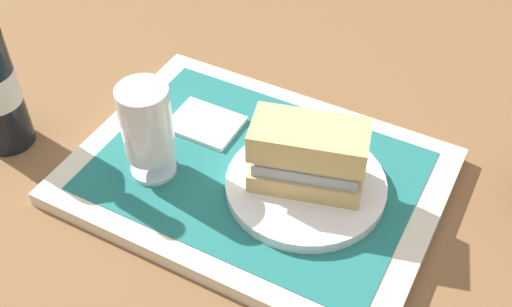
% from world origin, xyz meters
% --- Properties ---
extents(ground_plane, '(3.00, 3.00, 0.00)m').
position_xyz_m(ground_plane, '(0.00, 0.00, 0.00)').
color(ground_plane, brown).
extents(tray, '(0.44, 0.32, 0.02)m').
position_xyz_m(tray, '(0.00, 0.00, 0.01)').
color(tray, beige).
rests_on(tray, ground_plane).
extents(placemat, '(0.38, 0.27, 0.00)m').
position_xyz_m(placemat, '(0.00, 0.00, 0.02)').
color(placemat, '#1E6B66').
rests_on(placemat, tray).
extents(plate, '(0.19, 0.19, 0.01)m').
position_xyz_m(plate, '(-0.07, 0.00, 0.03)').
color(plate, white).
rests_on(plate, placemat).
extents(sandwich, '(0.14, 0.10, 0.08)m').
position_xyz_m(sandwich, '(-0.06, 0.00, 0.08)').
color(sandwich, tan).
rests_on(sandwich, plate).
extents(beer_glass, '(0.06, 0.06, 0.12)m').
position_xyz_m(beer_glass, '(0.11, 0.06, 0.09)').
color(beer_glass, silver).
rests_on(beer_glass, placemat).
extents(napkin_folded, '(0.09, 0.07, 0.01)m').
position_xyz_m(napkin_folded, '(0.10, -0.04, 0.02)').
color(napkin_folded, white).
rests_on(napkin_folded, placemat).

